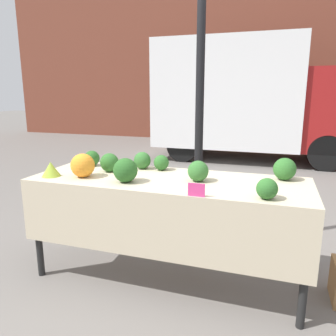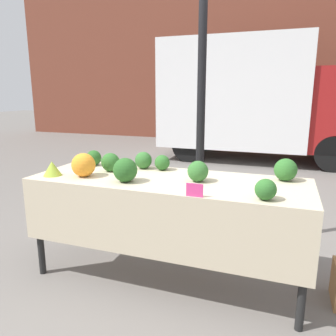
# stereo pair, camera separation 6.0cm
# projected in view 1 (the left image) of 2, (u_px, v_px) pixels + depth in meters

# --- Properties ---
(ground_plane) EXTENTS (40.00, 40.00, 0.00)m
(ground_plane) POSITION_uv_depth(u_px,v_px,m) (168.00, 275.00, 2.56)
(ground_plane) COLOR slate
(building_facade) EXTENTS (16.00, 0.60, 5.90)m
(building_facade) POSITION_uv_depth(u_px,v_px,m) (256.00, 37.00, 9.25)
(building_facade) COLOR brown
(building_facade) RESTS_ON ground_plane
(tent_pole) EXTENTS (0.07, 0.07, 2.40)m
(tent_pole) POSITION_uv_depth(u_px,v_px,m) (199.00, 116.00, 2.74)
(tent_pole) COLOR black
(tent_pole) RESTS_ON ground_plane
(parked_truck) EXTENTS (4.05, 1.84, 2.46)m
(parked_truck) POSITION_uv_depth(u_px,v_px,m) (249.00, 98.00, 6.90)
(parked_truck) COLOR white
(parked_truck) RESTS_ON ground_plane
(market_table) EXTENTS (2.01, 0.72, 0.78)m
(market_table) POSITION_uv_depth(u_px,v_px,m) (165.00, 194.00, 2.36)
(market_table) COLOR beige
(market_table) RESTS_ON ground_plane
(orange_cauliflower) EXTENTS (0.18, 0.18, 0.18)m
(orange_cauliflower) POSITION_uv_depth(u_px,v_px,m) (83.00, 165.00, 2.42)
(orange_cauliflower) COLOR orange
(orange_cauliflower) RESTS_ON market_table
(romanesco_head) EXTENTS (0.14, 0.14, 0.11)m
(romanesco_head) POSITION_uv_depth(u_px,v_px,m) (51.00, 169.00, 2.45)
(romanesco_head) COLOR #93B238
(romanesco_head) RESTS_ON market_table
(broccoli_head_0) EXTENTS (0.17, 0.17, 0.17)m
(broccoli_head_0) POSITION_uv_depth(u_px,v_px,m) (125.00, 170.00, 2.28)
(broccoli_head_0) COLOR #285B23
(broccoli_head_0) RESTS_ON market_table
(broccoli_head_1) EXTENTS (0.13, 0.13, 0.13)m
(broccoli_head_1) POSITION_uv_depth(u_px,v_px,m) (267.00, 189.00, 1.92)
(broccoli_head_1) COLOR #2D6628
(broccoli_head_1) RESTS_ON market_table
(broccoli_head_2) EXTENTS (0.12, 0.12, 0.12)m
(broccoli_head_2) POSITION_uv_depth(u_px,v_px,m) (161.00, 163.00, 2.64)
(broccoli_head_2) COLOR #2D6628
(broccoli_head_2) RESTS_ON market_table
(broccoli_head_3) EXTENTS (0.15, 0.15, 0.15)m
(broccoli_head_3) POSITION_uv_depth(u_px,v_px,m) (198.00, 171.00, 2.30)
(broccoli_head_3) COLOR #336B2D
(broccoli_head_3) RESTS_ON market_table
(broccoli_head_4) EXTENTS (0.13, 0.13, 0.13)m
(broccoli_head_4) POSITION_uv_depth(u_px,v_px,m) (92.00, 158.00, 2.80)
(broccoli_head_4) COLOR #285B23
(broccoli_head_4) RESTS_ON market_table
(broccoli_head_5) EXTENTS (0.14, 0.14, 0.14)m
(broccoli_head_5) POSITION_uv_depth(u_px,v_px,m) (142.00, 160.00, 2.69)
(broccoli_head_5) COLOR #336B2D
(broccoli_head_5) RESTS_ON market_table
(broccoli_head_6) EXTENTS (0.15, 0.15, 0.15)m
(broccoli_head_6) POSITION_uv_depth(u_px,v_px,m) (109.00, 163.00, 2.59)
(broccoli_head_6) COLOR #2D6628
(broccoli_head_6) RESTS_ON market_table
(broccoli_head_7) EXTENTS (0.16, 0.16, 0.16)m
(broccoli_head_7) POSITION_uv_depth(u_px,v_px,m) (285.00, 169.00, 2.34)
(broccoli_head_7) COLOR #2D6628
(broccoli_head_7) RESTS_ON market_table
(price_sign) EXTENTS (0.10, 0.01, 0.08)m
(price_sign) POSITION_uv_depth(u_px,v_px,m) (196.00, 190.00, 1.97)
(price_sign) COLOR #E53D84
(price_sign) RESTS_ON market_table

